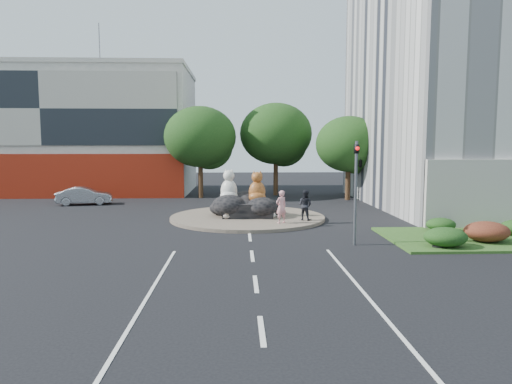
% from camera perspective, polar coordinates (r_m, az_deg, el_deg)
% --- Properties ---
extents(ground, '(120.00, 120.00, 0.00)m').
position_cam_1_polar(ground, '(20.01, -0.48, -8.02)').
color(ground, black).
rests_on(ground, ground).
extents(roundabout_island, '(10.00, 10.00, 0.20)m').
position_cam_1_polar(roundabout_island, '(29.79, -1.08, -3.19)').
color(roundabout_island, brown).
rests_on(roundabout_island, ground).
extents(rock_plinth, '(3.20, 2.60, 0.90)m').
position_cam_1_polar(rock_plinth, '(29.71, -1.08, -2.14)').
color(rock_plinth, black).
rests_on(rock_plinth, roundabout_island).
extents(shophouse_block, '(25.20, 12.30, 17.40)m').
position_cam_1_polar(shophouse_block, '(50.44, -22.62, 7.04)').
color(shophouse_block, silver).
rests_on(shophouse_block, ground).
extents(grass_verge, '(10.00, 6.00, 0.12)m').
position_cam_1_polar(grass_verge, '(26.15, 26.72, -5.21)').
color(grass_verge, '#1D4416').
rests_on(grass_verge, ground).
extents(tree_left, '(6.46, 6.46, 8.27)m').
position_cam_1_polar(tree_left, '(41.61, -6.89, 6.49)').
color(tree_left, '#382314').
rests_on(tree_left, ground).
extents(tree_mid, '(6.84, 6.84, 8.76)m').
position_cam_1_polar(tree_mid, '(43.63, 2.59, 6.90)').
color(tree_mid, '#382314').
rests_on(tree_mid, ground).
extents(tree_right, '(5.70, 5.70, 7.30)m').
position_cam_1_polar(tree_right, '(40.64, 11.56, 5.55)').
color(tree_right, '#382314').
rests_on(tree_right, ground).
extents(hedge_near_green, '(2.00, 1.60, 0.90)m').
position_cam_1_polar(hedge_near_green, '(22.95, 22.61, -5.21)').
color(hedge_near_green, '#143510').
rests_on(hedge_near_green, grass_verge).
extents(hedge_red, '(2.20, 1.76, 0.99)m').
position_cam_1_polar(hedge_red, '(24.95, 26.88, -4.43)').
color(hedge_red, '#481713').
rests_on(hedge_red, grass_verge).
extents(hedge_back_green, '(1.60, 1.28, 0.72)m').
position_cam_1_polar(hedge_back_green, '(26.99, 22.12, -3.77)').
color(hedge_back_green, '#143510').
rests_on(hedge_back_green, grass_verge).
extents(traffic_light, '(0.44, 1.24, 5.00)m').
position_cam_1_polar(traffic_light, '(22.18, 12.64, 2.68)').
color(traffic_light, '#595B60').
rests_on(traffic_light, ground).
extents(street_lamp, '(2.34, 0.22, 8.06)m').
position_cam_1_polar(street_lamp, '(30.52, 23.92, 4.92)').
color(street_lamp, '#595B60').
rests_on(street_lamp, ground).
extents(cat_white, '(1.66, 1.58, 2.18)m').
position_cam_1_polar(cat_white, '(29.97, -3.41, 0.88)').
color(cat_white, beige).
rests_on(cat_white, rock_plinth).
extents(cat_tabby, '(1.29, 1.13, 2.08)m').
position_cam_1_polar(cat_tabby, '(29.49, 0.14, 0.71)').
color(cat_tabby, '#C28628').
rests_on(cat_tabby, rock_plinth).
extents(kitten_calico, '(0.76, 0.77, 0.97)m').
position_cam_1_polar(kitten_calico, '(28.62, -3.74, -2.39)').
color(kitten_calico, white).
rests_on(kitten_calico, roundabout_island).
extents(kitten_white, '(0.66, 0.67, 0.85)m').
position_cam_1_polar(kitten_white, '(29.04, 2.05, -2.39)').
color(kitten_white, silver).
rests_on(kitten_white, roundabout_island).
extents(pedestrian_pink, '(0.85, 0.76, 1.94)m').
position_cam_1_polar(pedestrian_pink, '(26.97, 3.17, -1.86)').
color(pedestrian_pink, pink).
rests_on(pedestrian_pink, roundabout_island).
extents(pedestrian_dark, '(1.15, 1.09, 1.87)m').
position_cam_1_polar(pedestrian_dark, '(28.16, 6.14, -1.63)').
color(pedestrian_dark, black).
rests_on(pedestrian_dark, roundabout_island).
extents(parked_car, '(4.52, 2.34, 1.42)m').
position_cam_1_polar(parked_car, '(39.30, -20.66, -0.45)').
color(parked_car, '#999BA0').
rests_on(parked_car, ground).
extents(litter_bin, '(0.52, 0.52, 0.63)m').
position_cam_1_polar(litter_bin, '(22.72, 21.79, -5.64)').
color(litter_bin, black).
rests_on(litter_bin, grass_verge).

